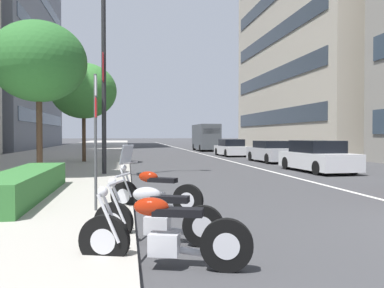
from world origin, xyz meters
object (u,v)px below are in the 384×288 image
at_px(delivery_van_ahead, 206,137).
at_px(parking_sign_by_curb, 96,125).
at_px(car_mid_block_traffic, 231,148).
at_px(street_tree_mid_sidewalk, 84,91).
at_px(motorcycle_nearest_camera, 154,193).
at_px(car_approaching_light, 317,157).
at_px(car_far_down_avenue, 272,152).
at_px(motorcycle_second_in_row, 162,236).
at_px(street_tree_far_plaza, 39,62).
at_px(motorcycle_far_end_row, 156,218).
at_px(street_lamp_with_banners, 110,47).

relative_size(delivery_van_ahead, parking_sign_by_curb, 2.18).
xyz_separation_m(car_mid_block_traffic, street_tree_mid_sidewalk, (-7.47, 10.87, 3.66)).
distance_m(motorcycle_nearest_camera, car_approaching_light, 12.03).
bearing_deg(delivery_van_ahead, car_far_down_avenue, -178.01).
bearing_deg(car_far_down_avenue, car_mid_block_traffic, 2.20).
distance_m(motorcycle_second_in_row, street_tree_far_plaza, 11.95).
xyz_separation_m(car_approaching_light, street_tree_far_plaza, (-1.89, 12.00, 3.75)).
relative_size(motorcycle_second_in_row, car_mid_block_traffic, 0.50).
bearing_deg(car_mid_block_traffic, motorcycle_nearest_camera, 159.36).
bearing_deg(street_tree_mid_sidewalk, motorcycle_second_in_row, -171.34).
bearing_deg(street_tree_far_plaza, car_mid_block_traffic, -35.64).
xyz_separation_m(motorcycle_far_end_row, street_tree_far_plaza, (9.47, 3.67, 4.01)).
distance_m(motorcycle_nearest_camera, street_tree_mid_sidewalk, 16.37).
bearing_deg(car_far_down_avenue, street_lamp_with_banners, 125.72).
relative_size(car_far_down_avenue, street_tree_mid_sidewalk, 0.76).
height_order(motorcycle_nearest_camera, car_approaching_light, motorcycle_nearest_camera).
distance_m(car_approaching_light, delivery_van_ahead, 25.27).
height_order(motorcycle_nearest_camera, street_lamp_with_banners, street_lamp_with_banners).
bearing_deg(motorcycle_second_in_row, delivery_van_ahead, -84.73).
bearing_deg(delivery_van_ahead, car_mid_block_traffic, 179.82).
bearing_deg(car_approaching_light, car_far_down_avenue, -5.03).
distance_m(motorcycle_second_in_row, street_lamp_with_banners, 12.56).
distance_m(parking_sign_by_curb, street_lamp_with_banners, 8.77).
distance_m(motorcycle_nearest_camera, street_lamp_with_banners, 9.26).
height_order(motorcycle_second_in_row, motorcycle_nearest_camera, motorcycle_nearest_camera).
height_order(motorcycle_nearest_camera, car_far_down_avenue, motorcycle_nearest_camera).
bearing_deg(street_lamp_with_banners, car_approaching_light, -83.96).
bearing_deg(car_far_down_avenue, parking_sign_by_curb, 145.76).
bearing_deg(street_tree_mid_sidewalk, car_mid_block_traffic, -55.50).
bearing_deg(motorcycle_nearest_camera, motorcycle_far_end_row, 118.25).
relative_size(street_lamp_with_banners, street_tree_mid_sidewalk, 1.52).
bearing_deg(car_mid_block_traffic, car_approaching_light, 179.65).
distance_m(car_mid_block_traffic, delivery_van_ahead, 11.01).
bearing_deg(car_mid_block_traffic, motorcycle_far_end_row, 160.85).
bearing_deg(car_mid_block_traffic, street_tree_far_plaza, 142.38).
distance_m(car_mid_block_traffic, street_tree_far_plaza, 20.25).
height_order(motorcycle_second_in_row, street_tree_mid_sidewalk, street_tree_mid_sidewalk).
distance_m(motorcycle_far_end_row, street_lamp_with_banners, 11.49).
bearing_deg(car_far_down_avenue, motorcycle_far_end_row, 151.79).
distance_m(motorcycle_second_in_row, car_mid_block_traffic, 27.96).
bearing_deg(street_lamp_with_banners, parking_sign_by_curb, -179.82).
height_order(motorcycle_nearest_camera, parking_sign_by_curb, parking_sign_by_curb).
height_order(car_mid_block_traffic, parking_sign_by_curb, parking_sign_by_curb).
xyz_separation_m(car_approaching_light, car_mid_block_traffic, (14.28, 0.41, -0.05)).
bearing_deg(street_tree_far_plaza, street_tree_mid_sidewalk, -4.76).
xyz_separation_m(delivery_van_ahead, street_tree_mid_sidewalk, (-18.45, 10.92, 2.79)).
relative_size(motorcycle_second_in_row, motorcycle_nearest_camera, 1.12).
bearing_deg(street_tree_mid_sidewalk, street_tree_far_plaza, 175.24).
relative_size(car_approaching_light, delivery_van_ahead, 0.76).
distance_m(delivery_van_ahead, street_tree_far_plaza, 29.68).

